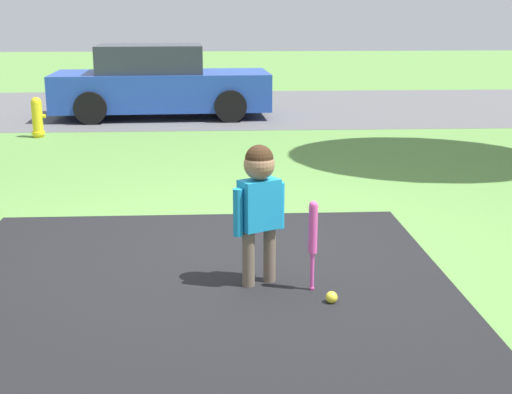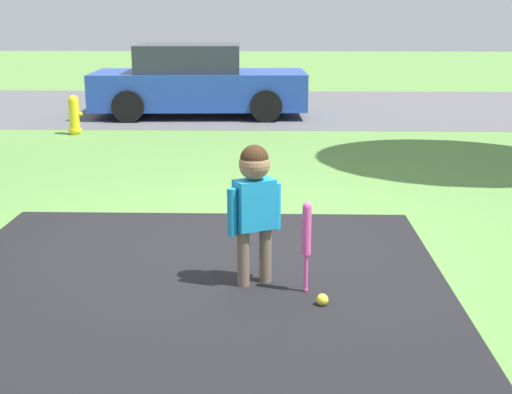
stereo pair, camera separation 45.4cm
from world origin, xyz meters
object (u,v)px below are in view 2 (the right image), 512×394
child (254,195)px  baseball_bat (307,234)px  fire_hydrant (74,115)px  parked_car (197,83)px  sports_ball (322,300)px

child → baseball_bat: child is taller
child → fire_hydrant: 7.15m
parked_car → sports_ball: bearing=-81.1°
fire_hydrant → baseball_bat: bearing=-62.2°
child → parked_car: 8.70m
sports_ball → parked_car: (-1.82, 8.98, 0.58)m
sports_ball → parked_car: 9.19m
sports_ball → fire_hydrant: fire_hydrant is taller
child → fire_hydrant: bearing=87.0°
baseball_bat → parked_car: 8.92m
child → parked_car: parked_car is taller
child → parked_car: (-1.35, 8.60, -0.05)m
baseball_bat → sports_ball: 0.47m
sports_ball → fire_hydrant: bearing=117.7°
baseball_bat → parked_car: size_ratio=0.16×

